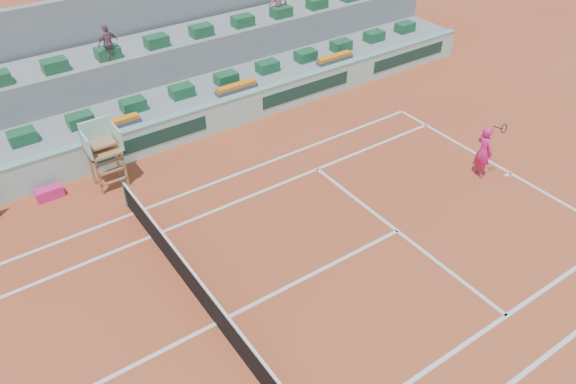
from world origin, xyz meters
name	(u,v)px	position (x,y,z in m)	size (l,w,h in m)	color
ground	(216,324)	(0.00, 0.00, 0.00)	(90.00, 90.00, 0.00)	#A33D1F
seating_tier_lower	(77,129)	(0.00, 10.70, 0.60)	(36.00, 4.00, 1.20)	gray
seating_tier_upper	(60,97)	(0.00, 12.30, 1.30)	(36.00, 2.40, 2.60)	gray
stadium_back_wall	(42,61)	(0.00, 13.90, 2.20)	(36.00, 0.40, 4.40)	gray
player_bag	(49,193)	(-1.96, 7.86, 0.19)	(0.88, 0.39, 0.39)	#ED1F72
spectator_mid	(108,43)	(2.01, 11.46, 3.30)	(0.82, 0.34, 1.40)	#79505F
spectator_right	(278,0)	(9.97, 11.90, 3.28)	(0.88, 0.51, 1.37)	#A2515A
court_lines	(216,323)	(0.00, 0.00, 0.01)	(23.89, 11.09, 0.01)	silver
tennis_net	(214,310)	(0.00, 0.00, 0.53)	(0.10, 11.97, 1.10)	black
advertising_hoarding	(98,155)	(0.02, 8.50, 0.63)	(36.00, 0.34, 1.26)	#A8D3BD
umpire_chair	(102,146)	(0.00, 7.50, 1.54)	(1.10, 0.90, 2.40)	#966039
seat_row_lower	(80,120)	(0.00, 9.80, 1.42)	(32.90, 0.60, 0.44)	#1B512D
seat_row_upper	(55,65)	(0.00, 11.70, 2.82)	(32.90, 0.60, 0.44)	#1B512D
flower_planters	(45,145)	(-1.50, 9.00, 1.33)	(26.80, 0.36, 0.28)	#4B4B4B
tennis_player	(484,151)	(10.89, 0.62, 0.97)	(0.59, 0.95, 2.28)	#ED1F72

